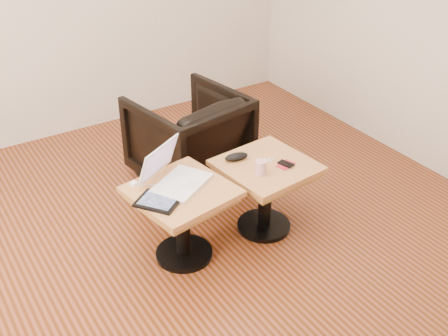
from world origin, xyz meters
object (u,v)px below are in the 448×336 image
side_table_right (266,180)px  armchair (189,137)px  side_table_left (182,206)px  striped_cup (261,167)px  laptop (174,176)px

side_table_right → armchair: bearing=90.7°
side_table_right → armchair: size_ratio=0.80×
side_table_left → armchair: bearing=48.7°
striped_cup → armchair: (0.01, 0.94, -0.21)m
side_table_left → armchair: size_ratio=0.84×
striped_cup → side_table_left: bearing=167.6°
laptop → armchair: bearing=25.8°
laptop → armchair: laptop is taller
side_table_right → laptop: 0.65m
side_table_right → side_table_left: bearing=171.1°
side_table_left → striped_cup: size_ratio=7.08×
side_table_right → laptop: size_ratio=1.32×
side_table_right → laptop: (-0.61, 0.12, 0.18)m
side_table_left → laptop: size_ratio=1.38×
striped_cup → armchair: bearing=89.6°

